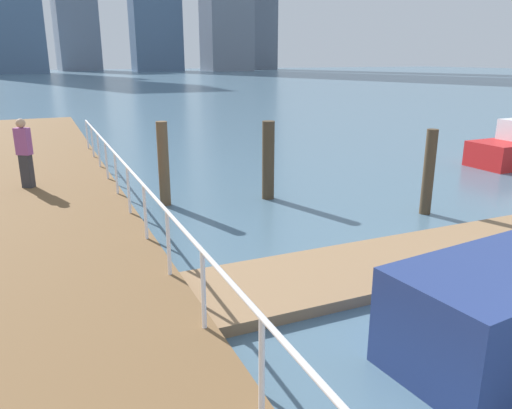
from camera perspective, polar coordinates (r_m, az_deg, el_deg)
The scene contains 8 objects.
ground_plane at distance 21.43m, azimuth -10.53°, elevation 6.40°, with size 300.00×300.00×0.00m, color slate.
floating_dock at distance 11.20m, azimuth 26.11°, elevation -3.93°, with size 13.98×2.00×0.18m, color #93704C.
boardwalk_railing at distance 7.71m, azimuth -10.17°, elevation -2.19°, with size 0.06×24.61×1.08m.
dock_piling_0 at distance 13.25m, azimuth 1.42°, elevation 5.09°, with size 0.33×0.33×2.10m, color #473826.
dock_piling_1 at distance 12.85m, azimuth -10.61°, elevation 4.60°, with size 0.28×0.28×2.17m, color brown.
dock_piling_3 at distance 12.62m, azimuth 19.28°, elevation 3.52°, with size 0.27×0.27×2.08m, color #473826.
pedestrian_1 at distance 14.19m, azimuth -25.13°, elevation 5.51°, with size 0.42×0.39×1.80m.
skyline_tower_3 at distance 157.17m, azimuth -20.13°, elevation 19.48°, with size 11.01×11.48×28.33m, color gray.
Camera 1 is at (-4.80, -0.56, 3.69)m, focal length 34.71 mm.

